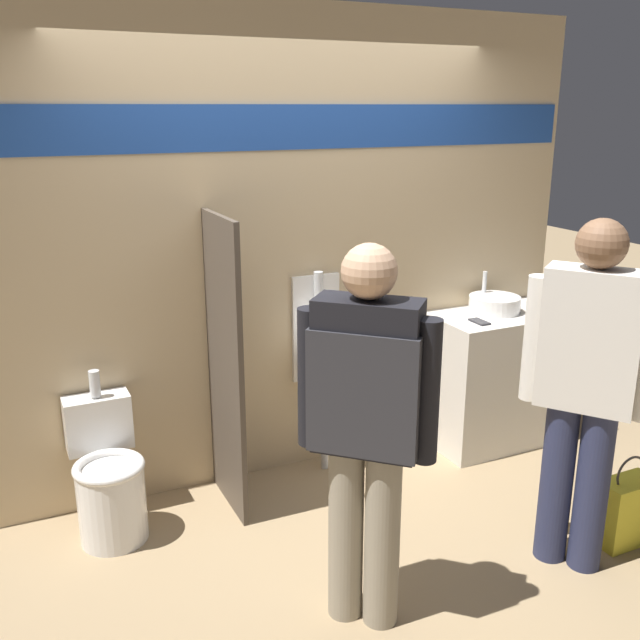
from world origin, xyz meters
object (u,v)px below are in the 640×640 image
sink_basin (494,304)px  person_in_vest (366,414)px  person_with_lanyard (586,384)px  cell_phone (479,322)px  urinal_near_counter (324,345)px  toilet (108,481)px  shopping_bag (626,510)px

sink_basin → person_in_vest: bearing=-143.1°
person_in_vest → person_with_lanyard: bearing=-140.5°
cell_phone → person_with_lanyard: 1.17m
sink_basin → cell_phone: size_ratio=2.34×
urinal_near_counter → toilet: bearing=-172.9°
sink_basin → cell_phone: (-0.24, -0.16, -0.05)m
urinal_near_counter → shopping_bag: size_ratio=2.53×
sink_basin → cell_phone: bearing=-146.4°
person_with_lanyard → toilet: bearing=22.7°
person_with_lanyard → shopping_bag: 0.84m
cell_phone → shopping_bag: bearing=-85.0°
urinal_near_counter → person_in_vest: size_ratio=0.74×
urinal_near_counter → shopping_bag: 1.84m
toilet → shopping_bag: bearing=-27.2°
urinal_near_counter → person_with_lanyard: bearing=-63.9°
sink_basin → urinal_near_counter: bearing=176.2°
cell_phone → urinal_near_counter: urinal_near_counter is taller
toilet → cell_phone: bearing=-1.8°
cell_phone → person_in_vest: 1.74m
sink_basin → shopping_bag: bearing=-96.0°
shopping_bag → toilet: bearing=152.8°
cell_phone → person_in_vest: person_in_vest is taller
toilet → person_with_lanyard: bearing=-31.3°
sink_basin → urinal_near_counter: size_ratio=0.27×
person_in_vest → shopping_bag: person_in_vest is taller
sink_basin → person_with_lanyard: person_with_lanyard is taller
urinal_near_counter → shopping_bag: (1.05, -1.38, -0.62)m
person_with_lanyard → sink_basin: bearing=-57.5°
sink_basin → person_with_lanyard: 1.39m
sink_basin → shopping_bag: 1.51m
cell_phone → shopping_bag: 1.35m
person_in_vest → person_with_lanyard: (1.10, -0.08, -0.03)m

